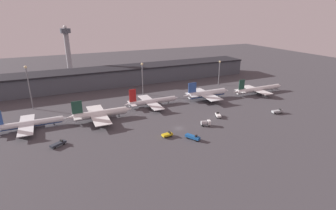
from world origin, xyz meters
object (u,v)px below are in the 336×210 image
Objects in this scene: airplane_4 at (258,89)px; control_tower at (68,49)px; airplane_2 at (152,101)px; service_vehicle_5 at (218,115)px; airplane_1 at (100,114)px; service_vehicle_4 at (167,135)px; service_vehicle_2 at (206,123)px; airplane_0 at (29,124)px; service_vehicle_1 at (277,111)px; service_vehicle_3 at (193,137)px; airplane_3 at (207,94)px; service_vehicle_0 at (58,144)px.

airplane_4 is 169.45m from control_tower.
airplane_2 is 45.56m from service_vehicle_5.
service_vehicle_4 is at bearing -53.80° from airplane_1.
service_vehicle_2 is at bearing 1.34° from service_vehicle_4.
airplane_0 is 106.03m from service_vehicle_5.
airplane_1 is 107.89m from service_vehicle_1.
control_tower is at bearing 127.98° from service_vehicle_2.
airplane_0 is at bearing -179.81° from airplane_4.
airplane_4 is at bearing -4.79° from airplane_2.
airplane_1 is at bearing 163.96° from service_vehicle_2.
service_vehicle_2 reaches higher than service_vehicle_5.
control_tower is (-42.31, 156.75, 26.52)m from service_vehicle_3.
control_tower reaches higher than service_vehicle_4.
service_vehicle_2 is (-50.67, 2.41, 0.48)m from service_vehicle_1.
airplane_3 is 49.29m from service_vehicle_1.
control_tower is at bearing 50.34° from service_vehicle_0.
airplane_0 is 0.83× the size of control_tower.
service_vehicle_0 is (-60.31, -34.33, -1.73)m from airplane_2.
service_vehicle_4 is 0.89× the size of service_vehicle_5.
service_vehicle_1 is 184.77m from control_tower.
airplane_2 is 5.02× the size of service_vehicle_3.
airplane_0 reaches higher than service_vehicle_2.
airplane_4 reaches higher than service_vehicle_0.
service_vehicle_3 is at bearing -128.11° from airplane_3.
airplane_0 is at bearing -106.06° from control_tower.
airplane_3 reaches higher than service_vehicle_1.
airplane_1 is 0.81× the size of airplane_4.
service_vehicle_3 is at bearing -74.89° from control_tower.
service_vehicle_5 is (-56.11, -27.86, -1.96)m from airplane_4.
airplane_2 is 41.23m from airplane_3.
service_vehicle_5 is (-12.27, -32.28, -2.74)m from airplane_3.
airplane_1 reaches higher than airplane_2.
service_vehicle_4 is (-24.86, -3.50, -0.60)m from service_vehicle_2.
airplane_4 is at bearing 71.00° from service_vehicle_1.
service_vehicle_0 is 0.98× the size of service_vehicle_3.
airplane_4 is at bearing -5.59° from airplane_3.
service_vehicle_5 is (65.04, -24.91, -2.45)m from airplane_1.
service_vehicle_4 is at bearing 128.32° from service_vehicle_5.
service_vehicle_3 is at bearing -89.38° from airplane_2.
airplane_1 reaches higher than airplane_0.
airplane_1 is at bearing -87.11° from control_tower.
airplane_2 is 85.26m from airplane_4.
service_vehicle_3 is (36.63, -44.17, -2.28)m from airplane_1.
airplane_4 is at bearing -41.75° from service_vehicle_5.
control_tower reaches higher than service_vehicle_3.
service_vehicle_4 is (-10.21, 7.85, -0.16)m from service_vehicle_3.
service_vehicle_1 is at bearing -5.85° from service_vehicle_4.
airplane_0 is 37.39m from airplane_1.
airplane_2 is 0.83× the size of airplane_4.
airplane_3 reaches higher than airplane_2.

